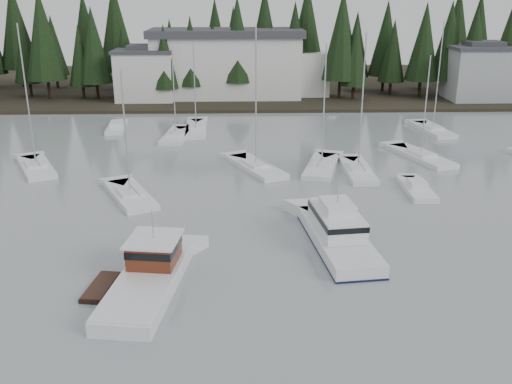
# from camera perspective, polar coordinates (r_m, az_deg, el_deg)

# --- Properties ---
(far_shore_land) EXTENTS (240.00, 54.00, 1.00)m
(far_shore_land) POSITION_cam_1_polar(r_m,az_deg,el_deg) (112.35, -0.16, 10.65)
(far_shore_land) COLOR black
(far_shore_land) RESTS_ON ground
(conifer_treeline) EXTENTS (200.00, 22.00, 20.00)m
(conifer_treeline) POSITION_cam_1_polar(r_m,az_deg,el_deg) (101.49, 0.01, 9.70)
(conifer_treeline) COLOR black
(conifer_treeline) RESTS_ON ground
(house_west) EXTENTS (9.54, 7.42, 8.75)m
(house_west) POSITION_cam_1_polar(r_m,az_deg,el_deg) (95.02, -11.01, 11.52)
(house_west) COLOR silver
(house_west) RESTS_ON ground
(house_east_a) EXTENTS (10.60, 8.48, 9.25)m
(house_east_a) POSITION_cam_1_polar(r_m,az_deg,el_deg) (100.65, 21.52, 11.12)
(house_east_a) COLOR #999EA0
(house_east_a) RESTS_ON ground
(harbor_inn) EXTENTS (29.50, 11.50, 10.90)m
(harbor_inn) POSITION_cam_1_polar(r_m,az_deg,el_deg) (97.00, -1.72, 12.68)
(harbor_inn) COLOR silver
(harbor_inn) RESTS_ON ground
(lobster_boat_brown) EXTENTS (6.16, 10.67, 5.09)m
(lobster_boat_brown) POSITION_cam_1_polar(r_m,az_deg,el_deg) (35.84, -10.87, -8.55)
(lobster_boat_brown) COLOR white
(lobster_boat_brown) RESTS_ON ground
(cabin_cruiser_center) EXTENTS (4.74, 11.53, 4.81)m
(cabin_cruiser_center) POSITION_cam_1_polar(r_m,az_deg,el_deg) (41.29, 8.15, -4.26)
(cabin_cruiser_center) COLOR white
(cabin_cruiser_center) RESTS_ON ground
(sailboat_1) EXTENTS (6.30, 8.84, 14.92)m
(sailboat_1) POSITION_cam_1_polar(r_m,az_deg,el_deg) (62.35, -21.10, 2.20)
(sailboat_1) COLOR white
(sailboat_1) RESTS_ON ground
(sailboat_2) EXTENTS (2.60, 8.59, 14.14)m
(sailboat_2) POSITION_cam_1_polar(r_m,az_deg,el_deg) (58.02, 10.15, 1.99)
(sailboat_2) COLOR white
(sailboat_2) RESTS_ON ground
(sailboat_3) EXTENTS (6.11, 8.79, 11.69)m
(sailboat_3) POSITION_cam_1_polar(r_m,az_deg,el_deg) (51.35, -12.45, -0.51)
(sailboat_3) COLOR white
(sailboat_3) RESTS_ON ground
(sailboat_6) EXTENTS (3.42, 8.71, 11.17)m
(sailboat_6) POSITION_cam_1_polar(r_m,az_deg,el_deg) (71.82, -7.99, 5.46)
(sailboat_6) COLOR white
(sailboat_6) RESTS_ON ground
(sailboat_8) EXTENTS (3.77, 8.96, 14.43)m
(sailboat_8) POSITION_cam_1_polar(r_m,az_deg,el_deg) (77.75, 17.25, 5.86)
(sailboat_8) COLOR white
(sailboat_8) RESTS_ON ground
(sailboat_10) EXTENTS (5.62, 9.93, 11.51)m
(sailboat_10) POSITION_cam_1_polar(r_m,az_deg,el_deg) (64.73, 16.12, 3.32)
(sailboat_10) COLOR white
(sailboat_10) RESTS_ON ground
(sailboat_11) EXTENTS (6.36, 9.35, 14.64)m
(sailboat_11) POSITION_cam_1_polar(r_m,az_deg,el_deg) (58.32, -0.00, 2.39)
(sailboat_11) COLOR white
(sailboat_11) RESTS_ON ground
(sailboat_12) EXTENTS (3.08, 10.11, 11.90)m
(sailboat_12) POSITION_cam_1_polar(r_m,az_deg,el_deg) (75.32, -6.00, 6.19)
(sailboat_12) COLOR white
(sailboat_12) RESTS_ON ground
(sailboat_13) EXTENTS (5.07, 9.25, 13.03)m
(sailboat_13) POSITION_cam_1_polar(r_m,az_deg,el_deg) (58.92, 6.57, 2.43)
(sailboat_13) COLOR white
(sailboat_13) RESTS_ON ground
(runabout_1) EXTENTS (2.39, 6.57, 1.42)m
(runabout_1) POSITION_cam_1_polar(r_m,az_deg,el_deg) (53.74, 15.78, 0.18)
(runabout_1) COLOR white
(runabout_1) RESTS_ON ground
(runabout_3) EXTENTS (2.81, 7.03, 1.42)m
(runabout_3) POSITION_cam_1_polar(r_m,az_deg,el_deg) (77.59, -13.79, 6.19)
(runabout_3) COLOR white
(runabout_3) RESTS_ON ground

